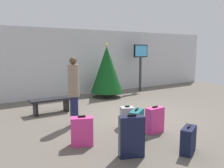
{
  "coord_description": "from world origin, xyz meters",
  "views": [
    {
      "loc": [
        -4.38,
        -5.52,
        2.03
      ],
      "look_at": [
        -0.33,
        0.8,
        0.9
      ],
      "focal_mm": 36.85,
      "sensor_mm": 36.0,
      "label": 1
    }
  ],
  "objects_px": {
    "waiting_bench": "(51,102)",
    "traveller_0": "(74,89)",
    "flight_info_kiosk": "(141,59)",
    "suitcase_0": "(188,140)",
    "holiday_tree": "(107,69)",
    "suitcase_2": "(82,131)",
    "suitcase_1": "(136,126)",
    "suitcase_4": "(155,120)",
    "suitcase_5": "(131,137)",
    "suitcase_3": "(127,117)"
  },
  "relations": [
    {
      "from": "suitcase_0",
      "to": "suitcase_5",
      "type": "height_order",
      "value": "suitcase_5"
    },
    {
      "from": "flight_info_kiosk",
      "to": "traveller_0",
      "type": "bearing_deg",
      "value": -147.33
    },
    {
      "from": "suitcase_1",
      "to": "suitcase_3",
      "type": "height_order",
      "value": "suitcase_1"
    },
    {
      "from": "traveller_0",
      "to": "suitcase_0",
      "type": "height_order",
      "value": "traveller_0"
    },
    {
      "from": "holiday_tree",
      "to": "waiting_bench",
      "type": "distance_m",
      "value": 3.19
    },
    {
      "from": "holiday_tree",
      "to": "suitcase_3",
      "type": "xyz_separation_m",
      "value": [
        -1.58,
        -3.61,
        -0.92
      ]
    },
    {
      "from": "suitcase_0",
      "to": "suitcase_2",
      "type": "xyz_separation_m",
      "value": [
        -1.62,
        1.46,
        0.05
      ]
    },
    {
      "from": "flight_info_kiosk",
      "to": "suitcase_5",
      "type": "bearing_deg",
      "value": -130.9
    },
    {
      "from": "traveller_0",
      "to": "suitcase_3",
      "type": "xyz_separation_m",
      "value": [
        1.1,
        -0.89,
        -0.72
      ]
    },
    {
      "from": "holiday_tree",
      "to": "suitcase_4",
      "type": "height_order",
      "value": "holiday_tree"
    },
    {
      "from": "flight_info_kiosk",
      "to": "suitcase_2",
      "type": "bearing_deg",
      "value": -139.89
    },
    {
      "from": "suitcase_3",
      "to": "suitcase_0",
      "type": "bearing_deg",
      "value": -86.33
    },
    {
      "from": "suitcase_3",
      "to": "suitcase_4",
      "type": "distance_m",
      "value": 0.76
    },
    {
      "from": "waiting_bench",
      "to": "flight_info_kiosk",
      "type": "bearing_deg",
      "value": 17.82
    },
    {
      "from": "suitcase_0",
      "to": "suitcase_3",
      "type": "relative_size",
      "value": 0.96
    },
    {
      "from": "suitcase_0",
      "to": "suitcase_1",
      "type": "height_order",
      "value": "suitcase_1"
    },
    {
      "from": "suitcase_5",
      "to": "suitcase_2",
      "type": "bearing_deg",
      "value": 119.61
    },
    {
      "from": "suitcase_1",
      "to": "suitcase_2",
      "type": "xyz_separation_m",
      "value": [
        -1.1,
        0.47,
        -0.05
      ]
    },
    {
      "from": "holiday_tree",
      "to": "suitcase_0",
      "type": "relative_size",
      "value": 4.11
    },
    {
      "from": "holiday_tree",
      "to": "suitcase_2",
      "type": "xyz_separation_m",
      "value": [
        -3.08,
        -4.03,
        -0.88
      ]
    },
    {
      "from": "suitcase_0",
      "to": "traveller_0",
      "type": "bearing_deg",
      "value": 113.87
    },
    {
      "from": "holiday_tree",
      "to": "suitcase_2",
      "type": "height_order",
      "value": "holiday_tree"
    },
    {
      "from": "holiday_tree",
      "to": "suitcase_3",
      "type": "relative_size",
      "value": 3.94
    },
    {
      "from": "flight_info_kiosk",
      "to": "suitcase_0",
      "type": "xyz_separation_m",
      "value": [
        -3.64,
        -5.88,
        -1.3
      ]
    },
    {
      "from": "waiting_bench",
      "to": "suitcase_5",
      "type": "height_order",
      "value": "suitcase_5"
    },
    {
      "from": "waiting_bench",
      "to": "traveller_0",
      "type": "xyz_separation_m",
      "value": [
        0.15,
        -1.51,
        0.63
      ]
    },
    {
      "from": "flight_info_kiosk",
      "to": "traveller_0",
      "type": "xyz_separation_m",
      "value": [
        -4.86,
        -3.12,
        -0.58
      ]
    },
    {
      "from": "waiting_bench",
      "to": "suitcase_2",
      "type": "height_order",
      "value": "suitcase_2"
    },
    {
      "from": "waiting_bench",
      "to": "holiday_tree",
      "type": "bearing_deg",
      "value": 23.17
    },
    {
      "from": "suitcase_4",
      "to": "suitcase_5",
      "type": "bearing_deg",
      "value": -150.27
    },
    {
      "from": "waiting_bench",
      "to": "traveller_0",
      "type": "distance_m",
      "value": 1.64
    },
    {
      "from": "suitcase_5",
      "to": "suitcase_1",
      "type": "bearing_deg",
      "value": 44.1
    },
    {
      "from": "holiday_tree",
      "to": "waiting_bench",
      "type": "relative_size",
      "value": 1.71
    },
    {
      "from": "holiday_tree",
      "to": "suitcase_2",
      "type": "relative_size",
      "value": 3.48
    },
    {
      "from": "waiting_bench",
      "to": "suitcase_5",
      "type": "xyz_separation_m",
      "value": [
        0.31,
        -3.81,
        0.05
      ]
    },
    {
      "from": "suitcase_0",
      "to": "suitcase_4",
      "type": "distance_m",
      "value": 1.22
    },
    {
      "from": "suitcase_3",
      "to": "suitcase_5",
      "type": "xyz_separation_m",
      "value": [
        -0.94,
        -1.41,
        0.13
      ]
    },
    {
      "from": "suitcase_1",
      "to": "suitcase_5",
      "type": "bearing_deg",
      "value": -135.9
    },
    {
      "from": "suitcase_1",
      "to": "suitcase_5",
      "type": "height_order",
      "value": "suitcase_5"
    },
    {
      "from": "flight_info_kiosk",
      "to": "suitcase_1",
      "type": "xyz_separation_m",
      "value": [
        -4.16,
        -4.9,
        -1.21
      ]
    },
    {
      "from": "flight_info_kiosk",
      "to": "suitcase_2",
      "type": "relative_size",
      "value": 3.44
    },
    {
      "from": "suitcase_1",
      "to": "suitcase_5",
      "type": "xyz_separation_m",
      "value": [
        -0.54,
        -0.52,
        0.04
      ]
    },
    {
      "from": "flight_info_kiosk",
      "to": "suitcase_1",
      "type": "bearing_deg",
      "value": -130.32
    },
    {
      "from": "traveller_0",
      "to": "suitcase_3",
      "type": "bearing_deg",
      "value": -39.02
    },
    {
      "from": "flight_info_kiosk",
      "to": "suitcase_2",
      "type": "height_order",
      "value": "flight_info_kiosk"
    },
    {
      "from": "holiday_tree",
      "to": "flight_info_kiosk",
      "type": "bearing_deg",
      "value": 10.36
    },
    {
      "from": "traveller_0",
      "to": "waiting_bench",
      "type": "bearing_deg",
      "value": 95.49
    },
    {
      "from": "suitcase_4",
      "to": "suitcase_2",
      "type": "bearing_deg",
      "value": 171.92
    },
    {
      "from": "flight_info_kiosk",
      "to": "suitcase_3",
      "type": "xyz_separation_m",
      "value": [
        -3.76,
        -4.01,
        -1.29
      ]
    },
    {
      "from": "holiday_tree",
      "to": "suitcase_0",
      "type": "bearing_deg",
      "value": -104.89
    }
  ]
}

